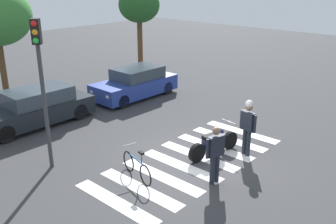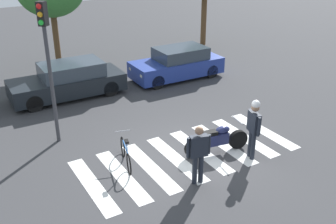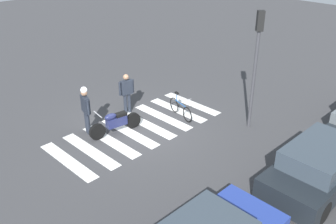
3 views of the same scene
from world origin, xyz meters
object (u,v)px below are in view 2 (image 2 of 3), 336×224
at_px(officer_on_foot, 254,125).
at_px(car_blue_hatchback, 178,64).
at_px(police_motorcycle, 217,140).
at_px(car_black_suv, 69,81).
at_px(leaning_bicycle, 126,154).
at_px(officer_by_motorcycle, 198,151).
at_px(traffic_light_pole, 47,53).

relative_size(officer_on_foot, car_blue_hatchback, 0.44).
relative_size(police_motorcycle, car_blue_hatchback, 0.50).
xyz_separation_m(police_motorcycle, car_black_suv, (-2.45, 6.86, 0.23)).
bearing_deg(officer_on_foot, leaning_bicycle, 155.35).
xyz_separation_m(police_motorcycle, officer_on_foot, (0.74, -0.78, 0.67)).
relative_size(officer_by_motorcycle, traffic_light_pole, 0.38).
bearing_deg(officer_on_foot, traffic_light_pole, 139.38).
bearing_deg(police_motorcycle, car_black_suv, 109.63).
height_order(police_motorcycle, car_blue_hatchback, car_blue_hatchback).
xyz_separation_m(police_motorcycle, car_blue_hatchback, (2.64, 6.48, 0.23)).
relative_size(car_blue_hatchback, traffic_light_pole, 0.95).
distance_m(officer_by_motorcycle, car_black_suv, 7.96).
relative_size(officer_by_motorcycle, car_black_suv, 0.37).
distance_m(officer_on_foot, car_blue_hatchback, 7.52).
xyz_separation_m(officer_on_foot, car_black_suv, (-3.18, 7.64, -0.44)).
bearing_deg(leaning_bicycle, traffic_light_pole, 117.40).
xyz_separation_m(officer_by_motorcycle, traffic_light_pole, (-2.59, 4.32, 2.02)).
distance_m(officer_on_foot, car_black_suv, 8.29).
bearing_deg(traffic_light_pole, car_black_suv, 66.31).
bearing_deg(car_blue_hatchback, car_black_suv, 175.69).
xyz_separation_m(police_motorcycle, traffic_light_pole, (-4.01, 3.30, 2.56)).
bearing_deg(leaning_bicycle, car_blue_hatchback, 46.56).
bearing_deg(leaning_bicycle, officer_on_foot, -24.65).
height_order(officer_by_motorcycle, traffic_light_pole, traffic_light_pole).
height_order(leaning_bicycle, officer_by_motorcycle, officer_by_motorcycle).
relative_size(car_black_suv, traffic_light_pole, 1.03).
bearing_deg(officer_on_foot, car_black_suv, 112.61).
bearing_deg(officer_on_foot, car_blue_hatchback, 75.27).
xyz_separation_m(leaning_bicycle, officer_on_foot, (3.46, -1.59, 0.76)).
bearing_deg(police_motorcycle, traffic_light_pole, 140.61).
bearing_deg(officer_by_motorcycle, car_black_suv, 97.38).
relative_size(leaning_bicycle, car_blue_hatchback, 0.38).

